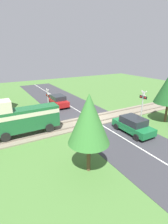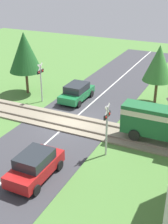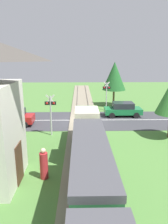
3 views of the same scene
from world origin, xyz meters
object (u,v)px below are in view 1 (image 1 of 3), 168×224
Objects in this scene: car_far_side at (58,101)px; crossing_signal_west_approach at (143,102)px; car_near_crossing at (133,125)px; crossing_signal_east_approach at (48,100)px.

crossing_signal_west_approach reaches higher than car_far_side.
car_near_crossing is at bearing 119.57° from crossing_signal_west_approach.
car_far_side is 4.83m from crossing_signal_east_approach.
crossing_signal_west_approach and crossing_signal_east_approach have the same top height.
crossing_signal_east_approach is (5.47, 8.09, 0.00)m from crossing_signal_west_approach.
crossing_signal_west_approach is at bearing -60.43° from car_near_crossing.
crossing_signal_west_approach is 1.00× the size of crossing_signal_east_approach.
car_near_crossing is 1.06× the size of car_far_side.
crossing_signal_east_approach reaches higher than car_far_side.
crossing_signal_west_approach reaches higher than car_near_crossing.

